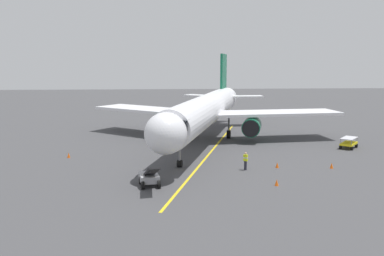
% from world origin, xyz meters
% --- Properties ---
extents(ground_plane, '(220.00, 220.00, 0.00)m').
position_xyz_m(ground_plane, '(0.00, 0.00, 0.00)').
color(ground_plane, '#424244').
extents(apron_lead_in_line, '(11.97, 38.31, 0.01)m').
position_xyz_m(apron_lead_in_line, '(0.14, 7.31, 0.01)').
color(apron_lead_in_line, yellow).
rests_on(apron_lead_in_line, ground).
extents(airplane, '(33.27, 39.46, 11.50)m').
position_xyz_m(airplane, '(0.06, 1.04, 4.00)').
color(airplane, white).
rests_on(airplane, ground).
extents(ground_crew_marshaller, '(0.47, 0.45, 1.71)m').
position_xyz_m(ground_crew_marshaller, '(-2.03, 15.78, 0.89)').
color(ground_crew_marshaller, '#23232D').
rests_on(ground_crew_marshaller, ground).
extents(belt_loader_near_nose, '(1.90, 4.71, 2.32)m').
position_xyz_m(belt_loader_near_nose, '(6.87, 20.15, 0.71)').
color(belt_loader_near_nose, '#9E9EA3').
rests_on(belt_loader_near_nose, ground).
extents(baggage_cart_portside, '(2.76, 2.88, 1.27)m').
position_xyz_m(baggage_cart_portside, '(-16.35, 6.79, 0.66)').
color(baggage_cart_portside, yellow).
rests_on(baggage_cart_portside, ground).
extents(safety_cone_nose_left, '(0.32, 0.32, 0.55)m').
position_xyz_m(safety_cone_nose_left, '(15.73, 9.28, 0.28)').
color(safety_cone_nose_left, '#F2590F').
rests_on(safety_cone_nose_left, ground).
extents(safety_cone_nose_right, '(0.32, 0.32, 0.55)m').
position_xyz_m(safety_cone_nose_right, '(-10.40, 15.85, 0.28)').
color(safety_cone_nose_right, '#F2590F').
rests_on(safety_cone_nose_right, ground).
extents(safety_cone_wing_port, '(0.32, 0.32, 0.55)m').
position_xyz_m(safety_cone_wing_port, '(-3.55, 20.97, 0.28)').
color(safety_cone_wing_port, '#F2590F').
rests_on(safety_cone_wing_port, ground).
extents(safety_cone_wing_starboard, '(0.32, 0.32, 0.55)m').
position_xyz_m(safety_cone_wing_starboard, '(-5.26, 15.21, 0.28)').
color(safety_cone_wing_starboard, '#F2590F').
rests_on(safety_cone_wing_starboard, ground).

